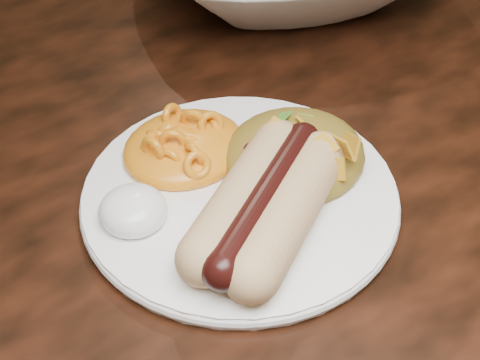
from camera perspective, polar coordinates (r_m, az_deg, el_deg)
table at (r=0.61m, az=-14.76°, el=-7.43°), size 1.60×0.90×0.75m
plate at (r=0.52m, az=0.00°, el=-1.28°), size 0.28×0.28×0.01m
hotdog at (r=0.48m, az=2.04°, el=-1.79°), size 0.13×0.12×0.04m
mac_and_cheese at (r=0.53m, az=-4.38°, el=3.62°), size 0.11×0.10×0.04m
sour_cream at (r=0.49m, az=-8.36°, el=-1.86°), size 0.06×0.06×0.03m
taco_salad at (r=0.53m, az=4.30°, el=2.89°), size 0.11×0.10×0.05m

